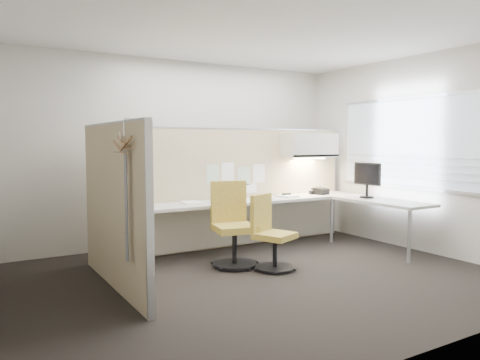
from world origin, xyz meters
TOP-DOWN VIEW (x-y plane):
  - floor at (0.00, 0.00)m, footprint 5.50×4.50m
  - ceiling at (0.00, 0.00)m, footprint 5.50×4.50m
  - wall_back at (0.00, 2.25)m, footprint 5.50×0.02m
  - wall_front at (0.00, -2.25)m, footprint 5.50×0.02m
  - wall_right at (2.75, 0.00)m, footprint 0.02×4.50m
  - window_pane at (2.73, 0.00)m, footprint 0.01×2.80m
  - partition_back at (0.55, 1.60)m, footprint 4.10×0.06m
  - partition_left at (-1.50, 0.50)m, footprint 0.06×2.20m
  - desk at (0.93, 1.13)m, footprint 4.00×2.07m
  - overhead_bin at (1.90, 1.39)m, footprint 0.90×0.36m
  - task_light_strip at (1.90, 1.39)m, footprint 0.60×0.06m
  - pinned_papers at (0.63, 1.57)m, footprint 1.01×0.00m
  - poster at (-1.05, 1.57)m, footprint 0.28×0.00m
  - chair_left at (0.04, 0.63)m, footprint 0.58×0.59m
  - chair_right at (0.34, 0.23)m, footprint 0.55×0.57m
  - monitor at (2.30, 0.54)m, footprint 0.21×0.50m
  - phone at (2.03, 1.26)m, footprint 0.25×0.23m
  - stapler at (1.39, 1.32)m, footprint 0.14×0.05m
  - tape_dispenser at (1.92, 1.33)m, footprint 0.10×0.07m
  - coat_hook at (-1.58, -0.15)m, footprint 0.18×0.44m
  - paper_stack_0 at (-0.99, 1.26)m, footprint 0.28×0.34m
  - paper_stack_1 at (-0.21, 1.33)m, footprint 0.27×0.33m
  - paper_stack_2 at (0.40, 1.22)m, footprint 0.24×0.31m
  - paper_stack_3 at (0.92, 1.28)m, footprint 0.23×0.30m
  - paper_stack_4 at (1.37, 1.27)m, footprint 0.26×0.32m
  - paper_stack_5 at (2.34, 0.71)m, footprint 0.28×0.34m

SIDE VIEW (x-z plane):
  - floor at x=0.00m, z-range -0.01..0.00m
  - chair_right at x=0.34m, z-range -0.03..0.88m
  - chair_left at x=0.04m, z-range -0.03..1.01m
  - desk at x=0.93m, z-range 0.24..0.97m
  - paper_stack_3 at x=0.92m, z-range 0.73..0.75m
  - paper_stack_5 at x=2.34m, z-range 0.73..0.75m
  - paper_stack_1 at x=-0.21m, z-range 0.73..0.75m
  - paper_stack_0 at x=-0.99m, z-range 0.73..0.75m
  - paper_stack_4 at x=1.37m, z-range 0.73..0.76m
  - paper_stack_2 at x=0.40m, z-range 0.73..0.76m
  - stapler at x=1.39m, z-range 0.73..0.78m
  - tape_dispenser at x=1.92m, z-range 0.73..0.79m
  - phone at x=2.03m, z-range 0.72..0.84m
  - partition_back at x=0.55m, z-range 0.00..1.75m
  - partition_left at x=-1.50m, z-range 0.00..1.75m
  - monitor at x=2.30m, z-range 0.77..1.29m
  - pinned_papers at x=0.63m, z-range 0.80..1.27m
  - task_light_strip at x=1.90m, z-range 1.29..1.31m
  - wall_back at x=0.00m, z-range 0.00..2.80m
  - wall_front at x=0.00m, z-range 0.00..2.80m
  - wall_right at x=2.75m, z-range 0.00..2.80m
  - coat_hook at x=-1.58m, z-range 0.75..2.09m
  - poster at x=-1.05m, z-range 1.24..1.59m
  - overhead_bin at x=1.90m, z-range 1.32..1.70m
  - window_pane at x=2.73m, z-range 0.90..2.20m
  - ceiling at x=0.00m, z-range 2.80..2.81m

